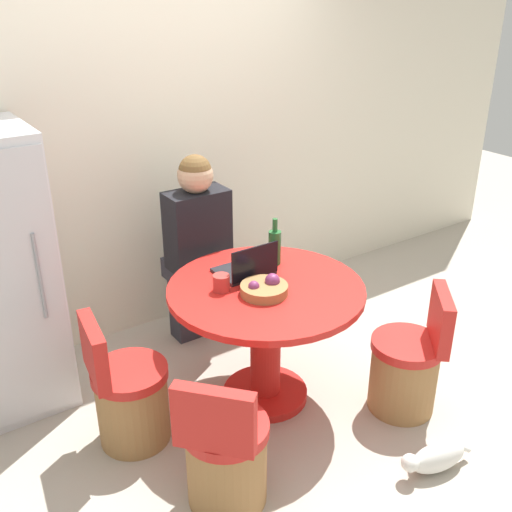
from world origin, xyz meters
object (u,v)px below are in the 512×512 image
object	(u,v)px
chair_near_right_corner	(407,368)
cat	(436,457)
chair_left_side	(129,398)
bottle	(275,246)
fruit_bowl	(265,288)
chair_near_left_corner	(225,457)
person_seated	(195,242)
laptop	(247,268)
dining_table	(266,320)

from	to	relation	value
chair_near_right_corner	cat	xyz separation A→B (m)	(-0.25, -0.45, -0.19)
chair_left_side	bottle	size ratio (longest dim) A/B	2.67
chair_near_right_corner	fruit_bowl	size ratio (longest dim) A/B	2.94
chair_near_left_corner	bottle	world-z (taller)	bottle
person_seated	fruit_bowl	world-z (taller)	person_seated
chair_left_side	cat	bearing A→B (deg)	-124.86
chair_left_side	chair_near_left_corner	bearing A→B (deg)	-155.17
chair_near_left_corner	person_seated	world-z (taller)	person_seated
chair_near_right_corner	fruit_bowl	xyz separation A→B (m)	(-0.68, 0.48, 0.52)
chair_near_left_corner	cat	size ratio (longest dim) A/B	1.77
chair_near_right_corner	laptop	size ratio (longest dim) A/B	2.50
chair_near_right_corner	fruit_bowl	bearing A→B (deg)	-84.16
dining_table	chair_near_right_corner	bearing A→B (deg)	-40.79
chair_near_right_corner	person_seated	world-z (taller)	person_seated
dining_table	person_seated	distance (m)	0.81
cat	laptop	bearing A→B (deg)	-60.95
chair_near_left_corner	chair_left_side	size ratio (longest dim) A/B	1.00
fruit_bowl	laptop	bearing A→B (deg)	79.30
chair_left_side	person_seated	size ratio (longest dim) A/B	0.57
dining_table	bottle	size ratio (longest dim) A/B	3.86
person_seated	laptop	world-z (taller)	person_seated
chair_near_right_corner	fruit_bowl	distance (m)	0.98
fruit_bowl	cat	bearing A→B (deg)	-64.98
laptop	chair_near_left_corner	bearing A→B (deg)	50.41
laptop	bottle	xyz separation A→B (m)	(0.22, 0.03, 0.07)
person_seated	bottle	distance (m)	0.62
dining_table	bottle	bearing A→B (deg)	45.27
bottle	chair_near_right_corner	bearing A→B (deg)	-61.45
chair_left_side	person_seated	xyz separation A→B (m)	(0.80, 0.67, 0.48)
dining_table	fruit_bowl	bearing A→B (deg)	-130.31
chair_near_right_corner	cat	world-z (taller)	chair_near_right_corner
person_seated	chair_near_right_corner	bearing A→B (deg)	116.18
dining_table	person_seated	size ratio (longest dim) A/B	0.83
fruit_bowl	chair_near_right_corner	bearing A→B (deg)	-34.95
laptop	bottle	bearing A→B (deg)	-171.94
fruit_bowl	cat	xyz separation A→B (m)	(0.43, -0.93, -0.71)
dining_table	chair_near_left_corner	distance (m)	0.87
chair_near_left_corner	chair_left_side	distance (m)	0.70
chair_left_side	bottle	bearing A→B (deg)	-76.43
dining_table	fruit_bowl	size ratio (longest dim) A/B	4.25
chair_near_left_corner	chair_near_right_corner	bearing A→B (deg)	-131.30
person_seated	cat	bearing A→B (deg)	102.74
laptop	person_seated	bearing A→B (deg)	-88.64
cat	chair_left_side	bearing A→B (deg)	-31.81
chair_left_side	bottle	world-z (taller)	bottle
dining_table	chair_near_left_corner	bearing A→B (deg)	-138.19
chair_near_left_corner	laptop	bearing A→B (deg)	-81.40
person_seated	chair_left_side	bearing A→B (deg)	39.78
chair_near_right_corner	person_seated	xyz separation A→B (m)	(-0.65, 1.32, 0.48)
laptop	cat	distance (m)	1.44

